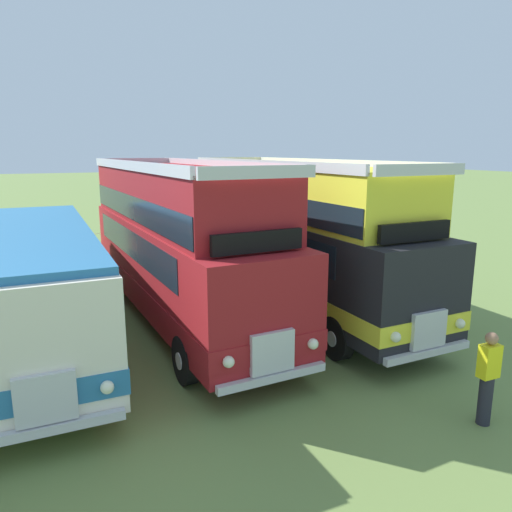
# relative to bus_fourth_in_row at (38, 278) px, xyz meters

# --- Properties ---
(bus_fourth_in_row) EXTENTS (2.70, 10.16, 2.99)m
(bus_fourth_in_row) POSITION_rel_bus_fourth_in_row_xyz_m (0.00, 0.00, 0.00)
(bus_fourth_in_row) COLOR silver
(bus_fourth_in_row) RESTS_ON ground
(bus_fifth_in_row) EXTENTS (3.16, 10.76, 4.52)m
(bus_fifth_in_row) POSITION_rel_bus_fourth_in_row_xyz_m (3.63, 0.49, 0.61)
(bus_fifth_in_row) COLOR maroon
(bus_fifth_in_row) RESTS_ON ground
(bus_sixth_in_row) EXTENTS (2.90, 11.34, 4.52)m
(bus_sixth_in_row) POSITION_rel_bus_fourth_in_row_xyz_m (7.28, 0.53, 0.61)
(bus_sixth_in_row) COLOR black
(bus_sixth_in_row) RESTS_ON ground
(marshal_person) EXTENTS (0.36, 0.24, 1.73)m
(marshal_person) POSITION_rel_bus_fourth_in_row_xyz_m (7.16, -6.96, -0.87)
(marshal_person) COLOR #23232D
(marshal_person) RESTS_ON ground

